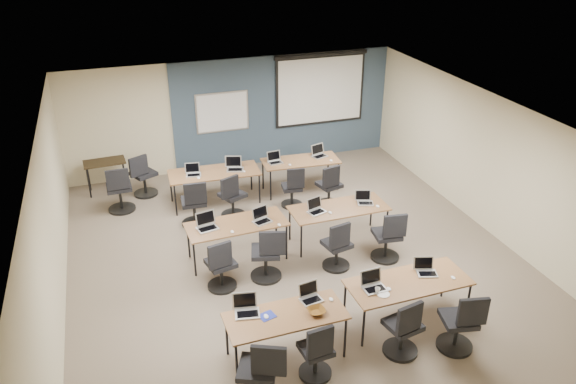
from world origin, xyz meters
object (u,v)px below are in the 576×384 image
object	(u,v)px
training_table_back_right	(301,162)
laptop_9	(234,166)
training_table_mid_left	(237,226)
laptop_6	(316,208)
laptop_8	(193,172)
laptop_0	(246,308)
laptop_3	(426,269)
spare_chair_a	(143,179)
task_chair_5	(267,258)
task_chair_2	(404,332)
laptop_1	(310,296)
laptop_11	(319,153)
task_chair_11	(329,189)
training_table_mid_right	(339,209)
projector_screen	(320,85)
laptop_2	(373,284)
task_chair_6	(337,249)
task_chair_9	(232,200)
laptop_4	(207,224)
laptop_5	(262,218)
task_chair_3	(461,326)
laptop_10	(275,160)
laptop_7	(364,200)
task_chair_10	(293,190)
utility_table	(105,165)
training_table_front_right	(408,284)
training_table_back_left	(214,174)
spare_chair_b	(120,193)
task_chair_0	(261,377)
task_chair_7	(388,240)
task_chair_8	(195,207)
task_chair_1	(317,355)
task_chair_4	(221,269)

from	to	relation	value
training_table_back_right	laptop_9	bearing A→B (deg)	-176.46
training_table_mid_left	laptop_6	xyz separation A→B (m)	(1.52, -0.02, 0.11)
laptop_8	laptop_0	bearing A→B (deg)	-81.81
laptop_3	spare_chair_a	xyz separation A→B (m)	(-3.78, 5.58, -0.37)
task_chair_5	laptop_0	bearing A→B (deg)	-100.02
task_chair_2	spare_chair_a	bearing A→B (deg)	104.05
laptop_1	laptop_11	size ratio (longest dim) A/B	0.90
laptop_3	task_chair_11	xyz separation A→B (m)	(-0.04, 3.78, -0.38)
task_chair_11	training_table_mid_right	bearing A→B (deg)	-119.36
projector_screen	laptop_6	bearing A→B (deg)	-112.31
laptop_8	laptop_3	bearing A→B (deg)	-50.29
laptop_2	task_chair_6	bearing A→B (deg)	82.81
training_table_mid_left	laptop_0	xyz separation A→B (m)	(-0.47, -2.46, 0.11)
training_table_back_right	task_chair_9	xyz separation A→B (m)	(-1.79, -0.79, -0.27)
laptop_4	laptop_5	world-z (taller)	laptop_4
task_chair_3	laptop_10	size ratio (longest dim) A/B	3.24
laptop_7	task_chair_9	bearing A→B (deg)	164.83
laptop_1	laptop_0	bearing A→B (deg)	170.51
projector_screen	laptop_10	distance (m)	2.62
task_chair_10	utility_table	world-z (taller)	task_chair_10
training_table_front_right	laptop_4	xyz separation A→B (m)	(-2.58, 2.57, 0.11)
training_table_back_left	task_chair_3	bearing A→B (deg)	-64.82
task_chair_2	laptop_8	distance (m)	5.90
training_table_mid_right	training_table_back_left	xyz separation A→B (m)	(-1.90, 2.35, 0.00)
training_table_back_right	spare_chair_b	bearing A→B (deg)	-179.56
task_chair_0	laptop_1	distance (m)	1.43
laptop_2	utility_table	world-z (taller)	laptop_2
training_table_front_right	laptop_1	xyz separation A→B (m)	(-1.56, 0.07, 0.10)
task_chair_7	laptop_7	bearing A→B (deg)	101.33
task_chair_10	task_chair_11	bearing A→B (deg)	-9.20
task_chair_8	laptop_0	bearing A→B (deg)	-85.06
task_chair_0	laptop_6	bearing A→B (deg)	83.39
task_chair_8	laptop_10	bearing A→B (deg)	29.76
task_chair_7	laptop_0	bearing A→B (deg)	-145.52
training_table_mid_right	laptop_3	size ratio (longest dim) A/B	6.09
task_chair_10	laptop_10	bearing A→B (deg)	108.35
training_table_back_right	task_chair_0	world-z (taller)	task_chair_0
laptop_11	task_chair_2	bearing A→B (deg)	-116.88
utility_table	spare_chair_a	world-z (taller)	spare_chair_a
task_chair_1	task_chair_9	xyz separation A→B (m)	(-0.02, 4.77, 0.02)
training_table_mid_right	laptop_6	bearing A→B (deg)	179.98
task_chair_4	laptop_3	bearing A→B (deg)	-40.89
task_chair_5	laptop_11	size ratio (longest dim) A/B	3.01
training_table_back_left	task_chair_8	size ratio (longest dim) A/B	1.89
laptop_5	task_chair_8	bearing A→B (deg)	104.54
training_table_front_right	task_chair_4	size ratio (longest dim) A/B	1.92
task_chair_8	spare_chair_b	size ratio (longest dim) A/B	0.98
task_chair_11	spare_chair_b	distance (m)	4.45
projector_screen	laptop_8	distance (m)	4.10
training_table_front_right	laptop_5	xyz separation A→B (m)	(-1.59, 2.49, 0.10)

